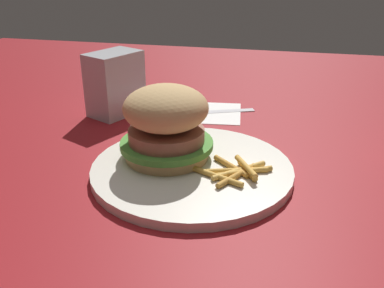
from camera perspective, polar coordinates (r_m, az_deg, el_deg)
The scene contains 7 objects.
ground_plane at distance 0.54m, azimuth -2.62°, elevation -4.72°, with size 1.60×1.60×0.00m, color maroon.
plate at distance 0.55m, azimuth 0.00°, elevation -3.39°, with size 0.26×0.26×0.01m, color silver.
sandwich at distance 0.56m, azimuth -3.46°, elevation 2.83°, with size 0.12×0.12×0.10m.
fries_pile at distance 0.53m, azimuth 5.93°, elevation -3.60°, with size 0.08×0.10×0.01m.
napkin at distance 0.77m, azimuth 1.97°, elevation 4.24°, with size 0.11×0.11×0.00m, color white.
fork at distance 0.76m, azimuth 1.85°, elevation 4.41°, with size 0.08×0.17×0.00m.
napkin_dispenser at distance 0.76m, azimuth -10.19°, elevation 7.90°, with size 0.09×0.06×0.11m, color #B7BABF.
Camera 1 is at (0.46, 0.13, 0.26)m, focal length 40.14 mm.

